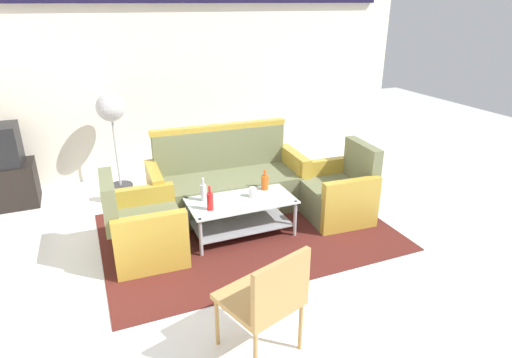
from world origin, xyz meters
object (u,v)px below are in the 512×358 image
(armchair_left, at_px, (143,230))
(bottle_orange, at_px, (265,182))
(bottle_red, at_px, (210,201))
(coffee_table, at_px, (241,211))
(armchair_right, at_px, (338,194))
(tv_stand, at_px, (1,186))
(cup, at_px, (253,192))
(couch, at_px, (227,184))
(bottle_clear, at_px, (203,192))
(wicker_chair, at_px, (268,296))
(pedestal_fan, at_px, (111,113))

(armchair_left, bearing_deg, bottle_orange, 99.66)
(bottle_red, relative_size, bottle_orange, 1.12)
(coffee_table, relative_size, bottle_orange, 4.90)
(armchair_right, bearing_deg, bottle_red, 95.97)
(armchair_right, relative_size, tv_stand, 1.06)
(bottle_orange, xyz_separation_m, cup, (-0.20, -0.13, -0.04))
(couch, bearing_deg, armchair_left, 34.66)
(coffee_table, bearing_deg, bottle_red, -163.24)
(bottle_clear, height_order, cup, bottle_clear)
(cup, bearing_deg, armchair_right, -3.31)
(coffee_table, distance_m, wicker_chair, 1.72)
(bottle_clear, height_order, tv_stand, bottle_clear)
(bottle_orange, bearing_deg, armchair_left, -172.40)
(wicker_chair, bearing_deg, bottle_clear, 69.56)
(bottle_orange, xyz_separation_m, pedestal_fan, (-1.39, 1.66, 0.52))
(coffee_table, relative_size, wicker_chair, 1.31)
(armchair_right, distance_m, bottle_orange, 0.88)
(coffee_table, xyz_separation_m, bottle_orange, (0.34, 0.14, 0.22))
(armchair_left, xyz_separation_m, wicker_chair, (0.58, -1.62, 0.21))
(couch, xyz_separation_m, bottle_clear, (-0.43, -0.52, 0.19))
(coffee_table, bearing_deg, bottle_clear, 160.76)
(coffee_table, distance_m, bottle_orange, 0.43)
(bottle_red, xyz_separation_m, wicker_chair, (-0.07, -1.55, -0.01))
(coffee_table, height_order, cup, cup)
(bottle_red, xyz_separation_m, pedestal_fan, (-0.69, 1.92, 0.51))
(couch, distance_m, bottle_red, 0.89)
(armchair_right, bearing_deg, coffee_table, 91.45)
(bottle_clear, bearing_deg, couch, 50.43)
(armchair_right, relative_size, bottle_clear, 3.41)
(bottle_red, xyz_separation_m, cup, (0.50, 0.12, -0.05))
(cup, relative_size, pedestal_fan, 0.08)
(coffee_table, bearing_deg, armchair_right, -2.07)
(couch, bearing_deg, pedestal_fan, -43.47)
(coffee_table, distance_m, tv_stand, 2.99)
(wicker_chair, bearing_deg, couch, 59.49)
(bottle_clear, distance_m, cup, 0.51)
(bottle_clear, xyz_separation_m, wicker_chair, (-0.07, -1.78, -0.01))
(armchair_left, distance_m, wicker_chair, 1.73)
(bottle_red, xyz_separation_m, bottle_orange, (0.70, 0.25, -0.01))
(couch, bearing_deg, tv_stand, -21.56)
(armchair_left, relative_size, pedestal_fan, 0.67)
(tv_stand, relative_size, wicker_chair, 0.95)
(pedestal_fan, bearing_deg, armchair_left, -88.82)
(bottle_orange, bearing_deg, couch, 117.39)
(armchair_left, distance_m, tv_stand, 2.28)
(couch, bearing_deg, coffee_table, 85.71)
(tv_stand, height_order, wicker_chair, wicker_chair)
(coffee_table, height_order, tv_stand, tv_stand)
(armchair_left, distance_m, cup, 1.17)
(armchair_right, height_order, bottle_orange, armchair_right)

